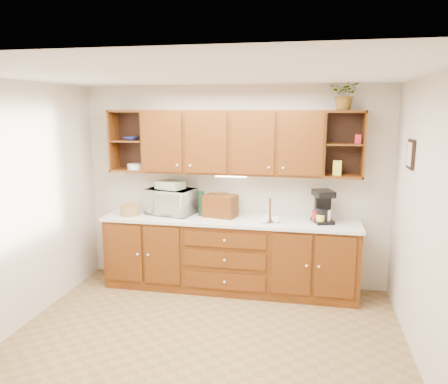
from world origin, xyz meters
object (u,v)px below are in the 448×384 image
at_px(coffee_maker, 323,207).
at_px(potted_plant, 345,94).
at_px(microwave, 171,201).
at_px(bread_box, 220,206).

bearing_deg(coffee_maker, potted_plant, -7.42).
height_order(microwave, bread_box, microwave).
xyz_separation_m(microwave, bread_box, (0.67, -0.03, -0.03)).
xyz_separation_m(bread_box, coffee_maker, (1.28, -0.03, 0.05)).
distance_m(coffee_maker, potted_plant, 1.36).
relative_size(bread_box, potted_plant, 1.08).
relative_size(microwave, coffee_maker, 1.51).
relative_size(microwave, bread_box, 1.50).
bearing_deg(bread_box, potted_plant, 13.97).
xyz_separation_m(microwave, coffee_maker, (1.96, -0.05, 0.02)).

